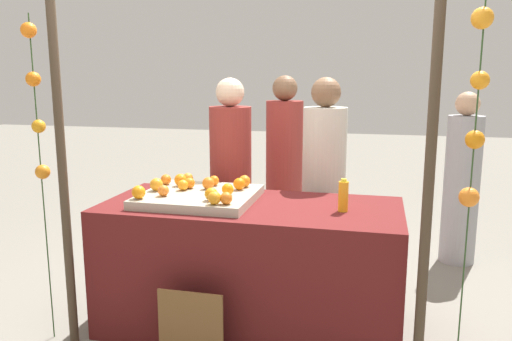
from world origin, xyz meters
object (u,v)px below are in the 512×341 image
(stall_counter, at_px, (251,266))
(chalkboard_sign, at_px, (191,331))
(orange_0, at_px, (156,184))
(orange_1, at_px, (228,189))
(juice_bottle, at_px, (343,196))
(vendor_left, at_px, (231,189))
(vendor_right, at_px, (323,193))

(stall_counter, height_order, chalkboard_sign, stall_counter)
(orange_0, relative_size, orange_1, 1.12)
(orange_0, bearing_deg, stall_counter, 2.12)
(stall_counter, xyz_separation_m, orange_0, (-0.66, -0.02, 0.54))
(orange_1, height_order, juice_bottle, juice_bottle)
(juice_bottle, bearing_deg, orange_1, 179.68)
(stall_counter, distance_m, chalkboard_sign, 0.66)
(stall_counter, relative_size, orange_0, 22.18)
(vendor_left, bearing_deg, chalkboard_sign, -83.84)
(orange_1, xyz_separation_m, vendor_left, (-0.21, 0.77, -0.18))
(stall_counter, xyz_separation_m, vendor_right, (0.40, 0.76, 0.36))
(vendor_right, bearing_deg, stall_counter, -118.01)
(stall_counter, bearing_deg, juice_bottle, -3.46)
(orange_1, relative_size, vendor_left, 0.05)
(juice_bottle, bearing_deg, stall_counter, 176.54)
(orange_1, bearing_deg, chalkboard_sign, -96.28)
(orange_1, distance_m, vendor_left, 0.82)
(juice_bottle, bearing_deg, chalkboard_sign, -145.71)
(orange_0, bearing_deg, vendor_left, 67.88)
(juice_bottle, relative_size, vendor_left, 0.12)
(stall_counter, height_order, vendor_left, vendor_left)
(orange_0, relative_size, juice_bottle, 0.43)
(vendor_right, bearing_deg, chalkboard_sign, -114.39)
(orange_0, distance_m, vendor_right, 1.34)
(orange_1, relative_size, juice_bottle, 0.38)
(stall_counter, bearing_deg, chalkboard_sign, -109.47)
(orange_1, height_order, vendor_left, vendor_left)
(stall_counter, xyz_separation_m, vendor_left, (-0.35, 0.74, 0.35))
(vendor_left, bearing_deg, stall_counter, -64.26)
(vendor_left, bearing_deg, orange_1, -75.00)
(orange_1, bearing_deg, stall_counter, 12.36)
(stall_counter, distance_m, vendor_left, 0.89)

